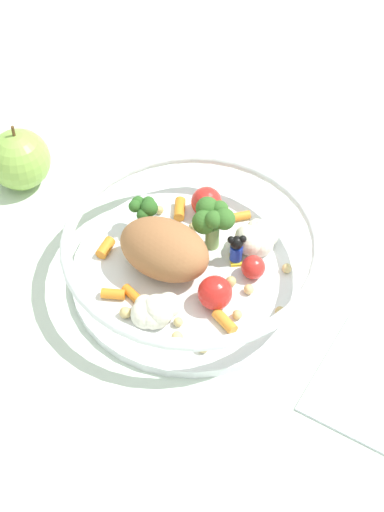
# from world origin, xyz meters

# --- Properties ---
(ground_plane) EXTENTS (2.40, 2.40, 0.00)m
(ground_plane) POSITION_xyz_m (0.00, 0.00, 0.00)
(ground_plane) COLOR silver
(food_container) EXTENTS (0.26, 0.26, 0.07)m
(food_container) POSITION_xyz_m (-0.02, -0.01, 0.03)
(food_container) COLOR white
(food_container) RESTS_ON ground_plane
(loose_apple) EXTENTS (0.07, 0.07, 0.08)m
(loose_apple) POSITION_xyz_m (-0.25, 0.05, 0.03)
(loose_apple) COLOR #8CB74C
(loose_apple) RESTS_ON ground_plane
(folded_napkin) EXTENTS (0.13, 0.14, 0.01)m
(folded_napkin) POSITION_xyz_m (0.19, -0.07, 0.00)
(folded_napkin) COLOR white
(folded_napkin) RESTS_ON ground_plane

